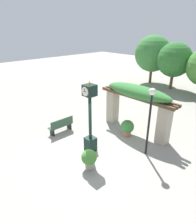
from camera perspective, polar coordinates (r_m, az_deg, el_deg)
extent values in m
plane|color=gray|center=(9.84, -2.32, -11.97)|extent=(60.00, 60.00, 0.00)
cube|color=black|center=(9.90, -2.15, -9.15)|extent=(0.48, 0.48, 0.74)
cylinder|color=black|center=(9.22, -2.28, -1.73)|extent=(0.15, 0.15, 2.08)
cylinder|color=gold|center=(8.83, -2.39, 4.53)|extent=(0.24, 0.24, 0.04)
cube|color=black|center=(8.74, -2.42, 6.21)|extent=(0.50, 0.50, 0.50)
cylinder|color=beige|center=(8.58, -3.75, 5.86)|extent=(0.41, 0.02, 0.41)
cylinder|color=beige|center=(8.91, -1.13, 6.55)|extent=(0.41, 0.02, 0.41)
cube|color=black|center=(8.58, -3.82, 5.84)|extent=(0.14, 0.01, 0.02)
cube|color=black|center=(8.56, -3.83, 6.23)|extent=(0.02, 0.01, 0.13)
cone|color=gold|center=(8.65, -2.45, 8.30)|extent=(0.18, 0.18, 0.16)
cube|color=#A89E89|center=(12.62, 4.22, 1.63)|extent=(0.57, 0.57, 2.07)
cube|color=#A89E89|center=(10.73, 18.28, -3.61)|extent=(0.57, 0.57, 2.07)
cube|color=#4C3823|center=(10.96, 10.21, 4.14)|extent=(4.74, 0.15, 0.16)
cube|color=#4C3823|center=(11.17, 11.10, 4.45)|extent=(4.74, 0.15, 0.16)
cube|color=#4C3823|center=(11.39, 11.95, 4.75)|extent=(4.74, 0.15, 0.16)
ellipsoid|color=#387A38|center=(11.10, 11.20, 5.70)|extent=(4.07, 1.17, 0.70)
cylinder|color=#B26B4C|center=(11.41, 8.25, -6.02)|extent=(0.44, 0.44, 0.29)
sphere|color=#387A38|center=(11.21, 8.37, -4.13)|extent=(0.75, 0.75, 0.75)
cylinder|color=gray|center=(8.91, -2.50, -14.96)|extent=(0.35, 0.35, 0.33)
sphere|color=#427F33|center=(8.66, -2.55, -12.78)|extent=(0.67, 0.67, 0.67)
cube|color=#2D4C38|center=(11.73, -10.63, -3.80)|extent=(0.42, 1.45, 0.05)
cube|color=#2D4C38|center=(11.48, -10.21, -3.02)|extent=(0.04, 1.45, 0.45)
cube|color=black|center=(12.11, -8.25, -3.90)|extent=(0.38, 0.08, 0.39)
cube|color=black|center=(11.58, -12.97, -5.63)|extent=(0.38, 0.08, 0.39)
cylinder|color=black|center=(9.40, 14.24, -3.95)|extent=(0.10, 0.10, 2.98)
sphere|color=white|center=(8.79, 15.29, 5.64)|extent=(0.31, 0.31, 0.31)
cylinder|color=brown|center=(22.55, 14.80, 10.28)|extent=(0.28, 0.28, 1.78)
sphere|color=#387A38|center=(22.19, 15.39, 15.77)|extent=(3.69, 3.69, 3.69)
cylinder|color=brown|center=(20.89, 20.24, 8.48)|extent=(0.28, 0.28, 1.68)
sphere|color=#2D6B2D|center=(20.52, 21.01, 13.75)|extent=(3.20, 3.20, 3.20)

